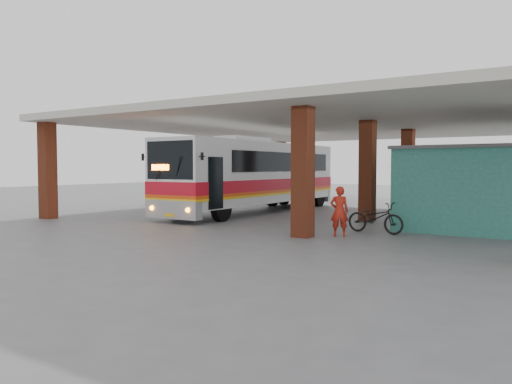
{
  "coord_description": "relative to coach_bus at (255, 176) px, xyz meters",
  "views": [
    {
      "loc": [
        10.76,
        -17.77,
        2.36
      ],
      "look_at": [
        -0.82,
        0.0,
        1.28
      ],
      "focal_mm": 35.0,
      "sensor_mm": 36.0,
      "label": 1
    }
  ],
  "objects": [
    {
      "name": "ground",
      "position": [
        3.37,
        -3.78,
        -1.9
      ],
      "size": [
        90.0,
        90.0,
        0.0
      ],
      "primitive_type": "plane",
      "color": "#515154",
      "rests_on": "ground"
    },
    {
      "name": "brick_columns",
      "position": [
        4.8,
        1.22,
        0.28
      ],
      "size": [
        20.1,
        21.6,
        4.35
      ],
      "color": "brown",
      "rests_on": "ground"
    },
    {
      "name": "canopy_roof",
      "position": [
        3.87,
        2.72,
        2.6
      ],
      "size": [
        21.0,
        23.0,
        0.3
      ],
      "primitive_type": "cube",
      "color": "beige",
      "rests_on": "brick_columns"
    },
    {
      "name": "shop_building",
      "position": [
        10.86,
        0.22,
        -0.33
      ],
      "size": [
        5.2,
        8.2,
        3.11
      ],
      "color": "#296866",
      "rests_on": "ground"
    },
    {
      "name": "coach_bus",
      "position": [
        0.0,
        0.0,
        0.0
      ],
      "size": [
        2.94,
        13.16,
        3.82
      ],
      "rotation": [
        0.0,
        0.0,
        0.01
      ],
      "color": "silver",
      "rests_on": "ground"
    },
    {
      "name": "motorcycle",
      "position": [
        8.07,
        -4.5,
        -1.34
      ],
      "size": [
        2.19,
        0.98,
        1.11
      ],
      "primitive_type": "imported",
      "rotation": [
        0.0,
        0.0,
        1.45
      ],
      "color": "black",
      "rests_on": "ground"
    },
    {
      "name": "pedestrian",
      "position": [
        7.34,
        -5.97,
        -1.05
      ],
      "size": [
        0.74,
        0.64,
        1.7
      ],
      "primitive_type": "imported",
      "rotation": [
        0.0,
        0.0,
        3.6
      ],
      "color": "red",
      "rests_on": "ground"
    },
    {
      "name": "red_chair",
      "position": [
        8.46,
        1.89,
        -1.54
      ],
      "size": [
        0.46,
        0.46,
        0.78
      ],
      "rotation": [
        0.0,
        0.0,
        -0.13
      ],
      "color": "red",
      "rests_on": "ground"
    }
  ]
}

